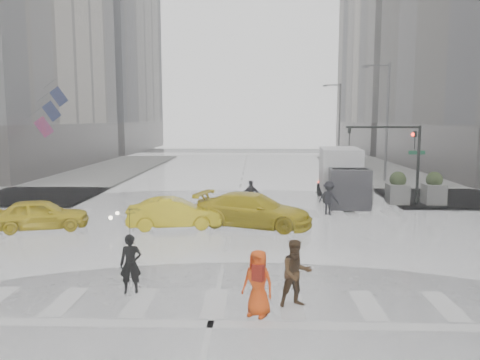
{
  "coord_description": "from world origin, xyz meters",
  "views": [
    {
      "loc": [
        1.03,
        -17.79,
        4.82
      ],
      "look_at": [
        0.41,
        2.0,
        2.25
      ],
      "focal_mm": 35.0,
      "sensor_mm": 36.0,
      "label": 1
    }
  ],
  "objects_px": {
    "traffic_signal_pole": "(400,149)",
    "pedestrian_orange": "(258,283)",
    "pedestrian_brown": "(296,273)",
    "taxi_front": "(41,215)",
    "box_truck": "(342,174)",
    "taxi_mid": "(174,213)"
  },
  "relations": [
    {
      "from": "taxi_front",
      "to": "pedestrian_orange",
      "type": "bearing_deg",
      "value": -148.29
    },
    {
      "from": "taxi_front",
      "to": "taxi_mid",
      "type": "height_order",
      "value": "taxi_front"
    },
    {
      "from": "pedestrian_brown",
      "to": "pedestrian_orange",
      "type": "bearing_deg",
      "value": -164.05
    },
    {
      "from": "traffic_signal_pole",
      "to": "box_truck",
      "type": "xyz_separation_m",
      "value": [
        -2.9,
        1.21,
        -1.54
      ]
    },
    {
      "from": "taxi_mid",
      "to": "traffic_signal_pole",
      "type": "bearing_deg",
      "value": -74.05
    },
    {
      "from": "traffic_signal_pole",
      "to": "pedestrian_brown",
      "type": "relative_size",
      "value": 2.55
    },
    {
      "from": "box_truck",
      "to": "traffic_signal_pole",
      "type": "bearing_deg",
      "value": -17.92
    },
    {
      "from": "traffic_signal_pole",
      "to": "box_truck",
      "type": "height_order",
      "value": "traffic_signal_pole"
    },
    {
      "from": "traffic_signal_pole",
      "to": "pedestrian_brown",
      "type": "height_order",
      "value": "traffic_signal_pole"
    },
    {
      "from": "traffic_signal_pole",
      "to": "taxi_mid",
      "type": "xyz_separation_m",
      "value": [
        -11.54,
        -5.49,
        -2.54
      ]
    },
    {
      "from": "pedestrian_brown",
      "to": "box_truck",
      "type": "relative_size",
      "value": 0.3
    },
    {
      "from": "taxi_front",
      "to": "box_truck",
      "type": "relative_size",
      "value": 0.68
    },
    {
      "from": "taxi_mid",
      "to": "taxi_front",
      "type": "bearing_deg",
      "value": 85.54
    },
    {
      "from": "taxi_mid",
      "to": "pedestrian_brown",
      "type": "bearing_deg",
      "value": -161.23
    },
    {
      "from": "traffic_signal_pole",
      "to": "pedestrian_orange",
      "type": "bearing_deg",
      "value": -118.11
    },
    {
      "from": "traffic_signal_pole",
      "to": "pedestrian_brown",
      "type": "distance_m",
      "value": 15.89
    },
    {
      "from": "taxi_mid",
      "to": "box_truck",
      "type": "xyz_separation_m",
      "value": [
        8.64,
        6.7,
        0.99
      ]
    },
    {
      "from": "taxi_mid",
      "to": "box_truck",
      "type": "relative_size",
      "value": 0.7
    },
    {
      "from": "pedestrian_brown",
      "to": "taxi_mid",
      "type": "bearing_deg",
      "value": 102.11
    },
    {
      "from": "traffic_signal_pole",
      "to": "taxi_front",
      "type": "height_order",
      "value": "traffic_signal_pole"
    },
    {
      "from": "pedestrian_brown",
      "to": "pedestrian_orange",
      "type": "distance_m",
      "value": 1.16
    },
    {
      "from": "taxi_mid",
      "to": "box_truck",
      "type": "distance_m",
      "value": 10.98
    }
  ]
}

